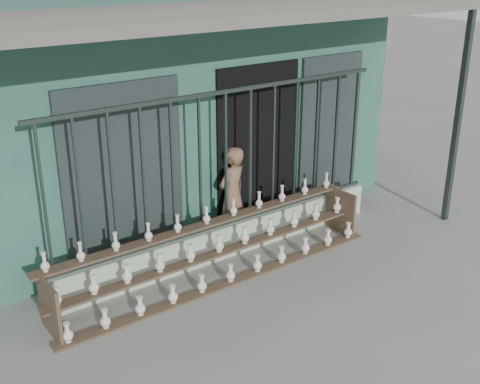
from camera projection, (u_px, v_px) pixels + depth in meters
ground at (290, 295)px, 7.15m from camera, size 60.00×60.00×0.00m
workshop_building at (121, 98)px, 9.71m from camera, size 7.40×6.60×3.21m
parapet_wall at (227, 239)px, 8.03m from camera, size 5.00×0.20×0.45m
security_fence at (226, 160)px, 7.62m from camera, size 5.00×0.04×1.80m
shelf_rack at (219, 250)px, 7.45m from camera, size 4.50×0.68×0.85m
elderly_woman at (232, 195)px, 8.27m from camera, size 0.58×0.46×1.38m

